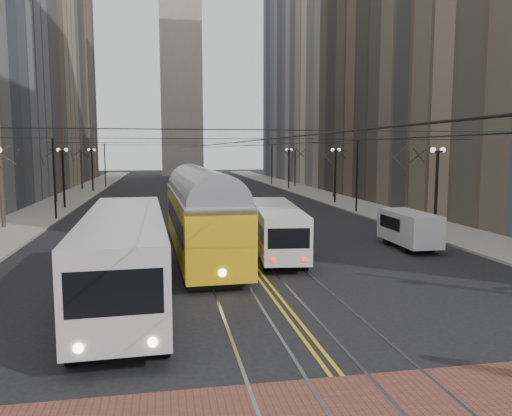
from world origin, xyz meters
name	(u,v)px	position (x,y,z in m)	size (l,w,h in m)	color
ground	(325,361)	(0.00, 0.00, 0.00)	(260.00, 260.00, 0.00)	black
sidewalk_left	(65,201)	(-15.00, 45.00, 0.07)	(5.00, 140.00, 0.15)	gray
sidewalk_right	(326,197)	(15.00, 45.00, 0.07)	(5.00, 140.00, 0.15)	gray
streetcar_rails	(201,199)	(0.00, 45.00, 0.00)	(4.80, 130.00, 0.02)	gray
centre_lines	(201,199)	(0.00, 45.00, 0.01)	(0.42, 130.00, 0.01)	gold
building_left_far	(42,71)	(-25.50, 86.00, 20.00)	(16.00, 20.00, 40.00)	brown
building_right_mid	(407,57)	(25.50, 46.00, 17.00)	(16.00, 20.00, 34.00)	brown
building_right_midfar	(361,23)	(27.50, 66.00, 26.00)	(20.00, 20.00, 52.00)	#B4B1A9
building_right_far	(312,78)	(25.50, 86.00, 20.00)	(16.00, 20.00, 40.00)	slate
clock_tower	(180,11)	(0.00, 102.00, 35.96)	(12.00, 12.00, 66.00)	#B2AFA5
lamp_posts	(215,185)	(0.00, 28.75, 2.80)	(27.60, 57.20, 5.60)	black
street_trees	(208,180)	(0.00, 35.25, 2.80)	(31.68, 53.28, 5.60)	#382D23
trolley_wires	(209,170)	(0.00, 34.83, 3.77)	(25.96, 120.00, 6.60)	black
transit_bus	(125,258)	(-5.71, 6.52, 1.67)	(2.78, 13.35, 3.34)	#BCBCBC
streetcar	(201,222)	(-2.28, 14.40, 1.82)	(2.87, 15.46, 3.64)	yellow
rear_bus	(276,230)	(1.80, 13.94, 1.33)	(2.21, 10.17, 2.65)	white
cargo_van	(409,230)	(9.72, 14.01, 1.07)	(1.85, 4.82, 2.13)	silver
sedan_grey	(268,208)	(4.37, 28.18, 0.82)	(1.93, 4.80, 1.63)	#3A3E41
sedan_silver	(268,205)	(5.13, 31.80, 0.67)	(1.42, 4.07, 1.34)	#95979C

